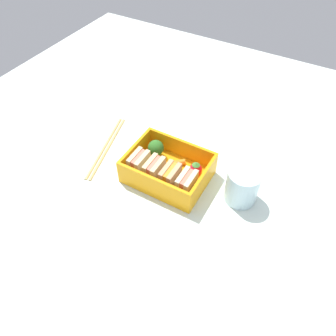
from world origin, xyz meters
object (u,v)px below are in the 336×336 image
Objects in this scene: sandwich_left at (186,184)px; drinking_glass at (242,186)px; sandwich_center at (154,170)px; sandwich_center_left at (170,177)px; chopstick_pair at (106,146)px; broccoli_floret at (156,148)px; strawberry_far_left at (196,169)px; carrot_stick_far_left at (174,164)px; sandwich_center_right at (139,163)px.

drinking_glass is (-9.38, -4.58, 0.11)cm from sandwich_left.
sandwich_left is 7.13cm from sandwich_center.
chopstick_pair is at bearing -9.64° from sandwich_center_left.
broccoli_floret is (2.79, -5.21, 0.19)cm from sandwich_center.
drinking_glass is (-12.94, -4.58, 0.11)cm from sandwich_center_left.
strawberry_far_left is (-6.71, -4.83, -0.78)cm from sandwich_center.
chopstick_pair is at bearing 5.69° from carrot_stick_far_left.
sandwich_center is 0.98× the size of carrot_stick_far_left.
sandwich_center is 1.44× the size of strawberry_far_left.
sandwich_center_left is 7.13cm from sandwich_center_right.
chopstick_pair is at bearing -15.64° from sandwich_center_right.
sandwich_left is at bearing 137.73° from carrot_stick_far_left.
drinking_glass reaches higher than sandwich_center_left.
drinking_glass is at bearing 179.42° from carrot_stick_far_left.
chopstick_pair is at bearing 10.27° from broccoli_floret.
strawberry_far_left is at bearing -85.04° from sandwich_left.
sandwich_left is at bearing 26.03° from drinking_glass.
sandwich_center reaches higher than broccoli_floret.
broccoli_floret is (9.49, -0.38, 0.97)cm from strawberry_far_left.
sandwich_center is 0.66× the size of drinking_glass.
strawberry_far_left is 0.78× the size of broccoli_floret.
carrot_stick_far_left is at bearing 174.08° from broccoli_floret.
sandwich_center_right is at bearing 81.53° from broccoli_floret.
sandwich_center_left is 5.82cm from strawberry_far_left.
strawberry_far_left reaches higher than carrot_stick_far_left.
sandwich_left is 4.91cm from strawberry_far_left.
chopstick_pair is at bearing -11.94° from sandwich_center.
sandwich_center_left is at bearing 170.36° from chopstick_pair.
carrot_stick_far_left is (-5.49, -4.72, -1.61)cm from sandwich_center_right.
sandwich_center_left is at bearing 109.08° from carrot_stick_far_left.
sandwich_left is at bearing 180.00° from sandwich_center_right.
sandwich_center_left is 13.73cm from drinking_glass.
drinking_glass is at bearing -177.24° from chopstick_pair.
sandwich_center_left is 1.00× the size of sandwich_center.
sandwich_center_right reaches higher than carrot_stick_far_left.
broccoli_floret reaches higher than strawberry_far_left.
chopstick_pair is (16.49, 1.64, -1.46)cm from carrot_stick_far_left.
sandwich_center_left is (3.56, 0.00, 0.00)cm from sandwich_left.
broccoli_floret is at bearing -1.89° from drinking_glass.
sandwich_center reaches higher than carrot_stick_far_left.
sandwich_center_right is at bearing 40.70° from carrot_stick_far_left.
drinking_glass reaches higher than sandwich_center.
drinking_glass is at bearing 178.11° from broccoli_floret.
sandwich_center_left is 0.66× the size of drinking_glass.
sandwich_center_right reaches higher than strawberry_far_left.
carrot_stick_far_left is at bearing 1.31° from strawberry_far_left.
sandwich_left is 10.69cm from sandwich_center_right.
sandwich_center is at bearing 180.00° from sandwich_center_right.
drinking_glass is (-20.07, -4.58, 0.11)cm from sandwich_center_right.
chopstick_pair is (14.56, -3.08, -3.07)cm from sandwich_center.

